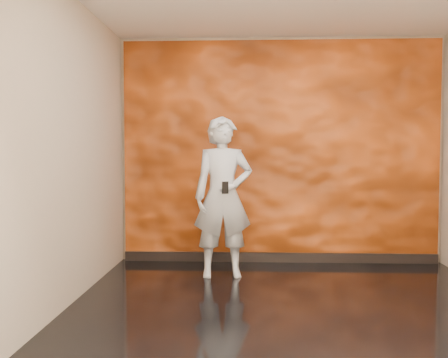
% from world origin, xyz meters
% --- Properties ---
extents(room, '(4.02, 4.02, 2.81)m').
position_xyz_m(room, '(0.00, 0.00, 1.40)').
color(room, black).
rests_on(room, ground).
extents(feature_wall, '(3.90, 0.06, 2.75)m').
position_xyz_m(feature_wall, '(0.00, 1.96, 1.38)').
color(feature_wall, orange).
rests_on(feature_wall, ground).
extents(baseboard, '(3.90, 0.04, 0.12)m').
position_xyz_m(baseboard, '(0.00, 1.92, 0.06)').
color(baseboard, black).
rests_on(baseboard, ground).
extents(man, '(0.69, 0.50, 1.77)m').
position_xyz_m(man, '(-0.67, 1.19, 0.88)').
color(man, '#9DA2AB').
rests_on(man, ground).
extents(phone, '(0.07, 0.04, 0.13)m').
position_xyz_m(phone, '(-0.64, 0.92, 1.00)').
color(phone, black).
rests_on(phone, man).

